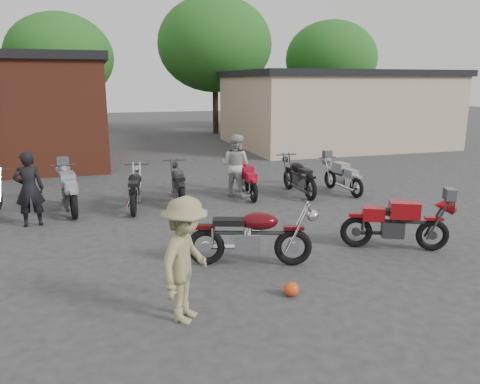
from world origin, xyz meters
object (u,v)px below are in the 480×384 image
object	(u,v)px
person_dark	(29,189)
person_tan	(186,260)
vintage_motorcycle	(252,232)
person_light	(236,165)
row_bike_4	(248,179)
row_bike_1	(69,189)
row_bike_2	(135,187)
row_bike_5	(299,175)
row_bike_3	(178,181)
row_bike_6	(343,175)
helmet	(291,289)
sportbike	(397,221)

from	to	relation	value
person_dark	person_tan	world-z (taller)	person_tan
vintage_motorcycle	person_dark	xyz separation A→B (m)	(-4.07, 3.78, 0.24)
person_light	person_tan	bearing A→B (deg)	111.43
person_tan	row_bike_4	world-z (taller)	person_tan
row_bike_1	row_bike_2	distance (m)	1.64
vintage_motorcycle	row_bike_5	distance (m)	5.67
row_bike_3	person_light	bearing A→B (deg)	-79.55
person_dark	row_bike_4	bearing A→B (deg)	-173.30
vintage_motorcycle	row_bike_4	size ratio (longest dim) A/B	1.19
vintage_motorcycle	row_bike_2	size ratio (longest dim) A/B	1.09
row_bike_1	row_bike_6	bearing A→B (deg)	-100.59
row_bike_4	row_bike_3	bearing A→B (deg)	94.55
person_dark	row_bike_6	xyz separation A→B (m)	(8.49, 0.80, -0.34)
person_light	row_bike_1	distance (m)	4.56
row_bike_3	row_bike_1	bearing A→B (deg)	96.90
row_bike_2	row_bike_6	world-z (taller)	row_bike_2
helmet	row_bike_2	xyz separation A→B (m)	(-1.83, 5.96, 0.47)
sportbike	row_bike_3	size ratio (longest dim) A/B	1.01
vintage_motorcycle	helmet	bearing A→B (deg)	-64.09
row_bike_6	sportbike	bearing A→B (deg)	157.44
helmet	row_bike_1	world-z (taller)	row_bike_1
sportbike	person_dark	size ratio (longest dim) A/B	1.16
sportbike	row_bike_5	bearing A→B (deg)	114.77
row_bike_5	person_light	bearing A→B (deg)	77.77
person_light	row_bike_6	distance (m)	3.23
sportbike	helmet	size ratio (longest dim) A/B	8.30
vintage_motorcycle	row_bike_3	distance (m)	4.96
sportbike	person_tan	distance (m)	4.78
person_dark	row_bike_1	xyz separation A→B (m)	(0.79, 1.01, -0.27)
person_dark	row_bike_4	xyz separation A→B (m)	(5.63, 1.17, -0.34)
person_dark	person_light	world-z (taller)	person_light
person_tan	row_bike_1	size ratio (longest dim) A/B	0.86
person_light	row_bike_4	world-z (taller)	person_light
row_bike_3	row_bike_5	bearing A→B (deg)	-89.02
sportbike	helmet	distance (m)	3.14
person_dark	row_bike_5	xyz separation A→B (m)	(7.15, 0.98, -0.28)
row_bike_3	row_bike_4	size ratio (longest dim) A/B	1.09
vintage_motorcycle	person_light	world-z (taller)	person_light
row_bike_3	row_bike_6	bearing A→B (deg)	-90.38
person_dark	row_bike_4	distance (m)	5.76
person_dark	row_bike_1	size ratio (longest dim) A/B	0.85
sportbike	row_bike_4	size ratio (longest dim) A/B	1.10
person_light	person_tan	world-z (taller)	person_light
sportbike	row_bike_2	world-z (taller)	sportbike
person_light	vintage_motorcycle	bearing A→B (deg)	119.96
sportbike	person_dark	bearing A→B (deg)	177.24
sportbike	row_bike_5	distance (m)	4.83
row_bike_2	row_bike_4	size ratio (longest dim) A/B	1.09
helmet	row_bike_3	world-z (taller)	row_bike_3
person_light	row_bike_4	bearing A→B (deg)	-167.73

